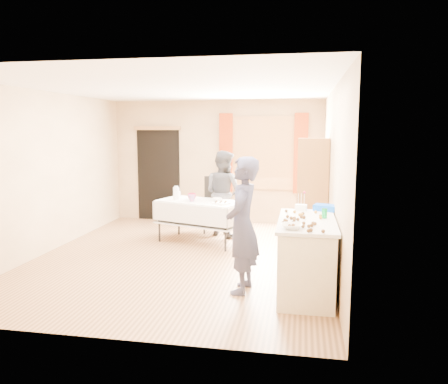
% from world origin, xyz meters
% --- Properties ---
extents(floor, '(4.50, 5.50, 0.02)m').
position_xyz_m(floor, '(0.00, 0.00, -0.01)').
color(floor, '#9E7047').
rests_on(floor, ground).
extents(ceiling, '(4.50, 5.50, 0.02)m').
position_xyz_m(ceiling, '(0.00, 0.00, 2.61)').
color(ceiling, white).
rests_on(ceiling, floor).
extents(wall_back, '(4.50, 0.02, 2.60)m').
position_xyz_m(wall_back, '(0.00, 2.76, 1.30)').
color(wall_back, tan).
rests_on(wall_back, floor).
extents(wall_front, '(4.50, 0.02, 2.60)m').
position_xyz_m(wall_front, '(0.00, -2.76, 1.30)').
color(wall_front, tan).
rests_on(wall_front, floor).
extents(wall_left, '(0.02, 5.50, 2.60)m').
position_xyz_m(wall_left, '(-2.26, 0.00, 1.30)').
color(wall_left, tan).
rests_on(wall_left, floor).
extents(wall_right, '(0.02, 5.50, 2.60)m').
position_xyz_m(wall_right, '(2.26, 0.00, 1.30)').
color(wall_right, tan).
rests_on(wall_right, floor).
extents(window_frame, '(1.32, 0.06, 1.52)m').
position_xyz_m(window_frame, '(1.00, 2.72, 1.50)').
color(window_frame, olive).
rests_on(window_frame, wall_back).
extents(window_pane, '(1.20, 0.02, 1.40)m').
position_xyz_m(window_pane, '(1.00, 2.71, 1.50)').
color(window_pane, white).
rests_on(window_pane, wall_back).
extents(curtain_left, '(0.28, 0.06, 1.65)m').
position_xyz_m(curtain_left, '(0.22, 2.67, 1.50)').
color(curtain_left, maroon).
rests_on(curtain_left, wall_back).
extents(curtain_right, '(0.28, 0.06, 1.65)m').
position_xyz_m(curtain_right, '(1.78, 2.67, 1.50)').
color(curtain_right, maroon).
rests_on(curtain_right, wall_back).
extents(doorway, '(0.95, 0.04, 2.00)m').
position_xyz_m(doorway, '(-1.30, 2.73, 1.00)').
color(doorway, black).
rests_on(doorway, floor).
extents(door_lintel, '(1.05, 0.06, 0.08)m').
position_xyz_m(door_lintel, '(-1.30, 2.70, 2.02)').
color(door_lintel, olive).
rests_on(door_lintel, wall_back).
extents(cabinet, '(0.50, 0.60, 1.85)m').
position_xyz_m(cabinet, '(1.99, 0.93, 0.92)').
color(cabinet, brown).
rests_on(cabinet, floor).
extents(counter, '(0.69, 1.44, 0.91)m').
position_xyz_m(counter, '(1.89, -1.17, 0.45)').
color(counter, beige).
rests_on(counter, floor).
extents(party_table, '(1.67, 1.21, 0.75)m').
position_xyz_m(party_table, '(0.06, 0.94, 0.45)').
color(party_table, black).
rests_on(party_table, floor).
extents(chair, '(0.49, 0.49, 1.08)m').
position_xyz_m(chair, '(0.16, 1.79, 0.32)').
color(chair, black).
rests_on(chair, floor).
extents(girl, '(0.67, 0.49, 1.67)m').
position_xyz_m(girl, '(1.12, -1.28, 0.84)').
color(girl, '#292945').
rests_on(girl, floor).
extents(woman, '(1.34, 1.33, 1.60)m').
position_xyz_m(woman, '(0.37, 1.55, 0.80)').
color(woman, black).
rests_on(woman, floor).
extents(soda_can, '(0.08, 0.08, 0.12)m').
position_xyz_m(soda_can, '(2.10, -1.04, 0.97)').
color(soda_can, '#089D3F').
rests_on(soda_can, counter).
extents(mixing_bowl, '(0.25, 0.25, 0.06)m').
position_xyz_m(mixing_bowl, '(1.72, -1.70, 0.94)').
color(mixing_bowl, white).
rests_on(mixing_bowl, counter).
extents(foam_block, '(0.16, 0.12, 0.08)m').
position_xyz_m(foam_block, '(1.81, -0.55, 0.95)').
color(foam_block, white).
rests_on(foam_block, counter).
extents(blue_basket, '(0.34, 0.28, 0.08)m').
position_xyz_m(blue_basket, '(2.14, -0.52, 0.95)').
color(blue_basket, blue).
rests_on(blue_basket, counter).
extents(pitcher, '(0.15, 0.15, 0.22)m').
position_xyz_m(pitcher, '(-0.38, 0.98, 0.86)').
color(pitcher, silver).
rests_on(pitcher, party_table).
extents(cup_red, '(0.20, 0.20, 0.11)m').
position_xyz_m(cup_red, '(-0.11, 1.04, 0.81)').
color(cup_red, '#AF1539').
rests_on(cup_red, party_table).
extents(cup_rainbow, '(0.16, 0.16, 0.12)m').
position_xyz_m(cup_rainbow, '(-0.06, 0.83, 0.81)').
color(cup_rainbow, red).
rests_on(cup_rainbow, party_table).
extents(small_bowl, '(0.26, 0.26, 0.05)m').
position_xyz_m(small_bowl, '(0.36, 0.96, 0.78)').
color(small_bowl, white).
rests_on(small_bowl, party_table).
extents(pastry_tray, '(0.34, 0.32, 0.02)m').
position_xyz_m(pastry_tray, '(0.48, 0.69, 0.76)').
color(pastry_tray, white).
rests_on(pastry_tray, party_table).
extents(bottle, '(0.14, 0.14, 0.16)m').
position_xyz_m(bottle, '(-0.45, 1.31, 0.83)').
color(bottle, white).
rests_on(bottle, party_table).
extents(cake_balls, '(0.48, 1.14, 0.04)m').
position_xyz_m(cake_balls, '(1.81, -1.32, 0.93)').
color(cake_balls, '#3F2314').
rests_on(cake_balls, counter).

